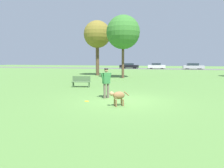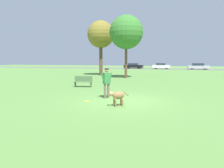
# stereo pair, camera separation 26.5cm
# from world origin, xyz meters

# --- Properties ---
(ground_plane) EXTENTS (120.00, 120.00, 0.00)m
(ground_plane) POSITION_xyz_m (0.00, 0.00, 0.00)
(ground_plane) COLOR #56843D
(far_road_strip) EXTENTS (120.00, 6.00, 0.01)m
(far_road_strip) POSITION_xyz_m (0.00, 37.51, 0.01)
(far_road_strip) COLOR #5B5B59
(far_road_strip) RESTS_ON ground_plane
(person) EXTENTS (0.52, 0.52, 1.63)m
(person) POSITION_xyz_m (-0.97, 0.41, 0.96)
(person) COLOR #665B4C
(person) RESTS_ON ground_plane
(dog) EXTENTS (0.86, 0.68, 0.69)m
(dog) POSITION_xyz_m (0.06, -1.25, 0.47)
(dog) COLOR olive
(dog) RESTS_ON ground_plane
(frisbee) EXTENTS (0.22, 0.22, 0.02)m
(frisbee) POSITION_xyz_m (-1.70, -0.64, 0.01)
(frisbee) COLOR yellow
(frisbee) RESTS_ON ground_plane
(tree_far_left) EXTENTS (3.56, 3.56, 7.21)m
(tree_far_left) POSITION_xyz_m (-6.55, 15.62, 5.37)
(tree_far_left) COLOR brown
(tree_far_left) RESTS_ON ground_plane
(tree_mid_center) EXTENTS (3.78, 3.78, 7.06)m
(tree_mid_center) POSITION_xyz_m (-2.47, 12.59, 5.15)
(tree_mid_center) COLOR brown
(tree_mid_center) RESTS_ON ground_plane
(parked_car_black) EXTENTS (4.52, 1.98, 1.27)m
(parked_car_black) POSITION_xyz_m (-5.93, 37.75, 0.64)
(parked_car_black) COLOR black
(parked_car_black) RESTS_ON ground_plane
(parked_car_white) EXTENTS (3.91, 1.79, 1.31)m
(parked_car_white) POSITION_xyz_m (0.55, 37.26, 0.66)
(parked_car_white) COLOR white
(parked_car_white) RESTS_ON ground_plane
(parked_car_silver) EXTENTS (4.42, 2.03, 1.34)m
(parked_car_silver) POSITION_xyz_m (8.43, 37.18, 0.66)
(parked_car_silver) COLOR #B7B7BC
(parked_car_silver) RESTS_ON ground_plane
(park_bench) EXTENTS (1.45, 0.64, 0.84)m
(park_bench) POSITION_xyz_m (-4.09, 4.26, 0.45)
(park_bench) COLOR #4C6B42
(park_bench) RESTS_ON ground_plane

